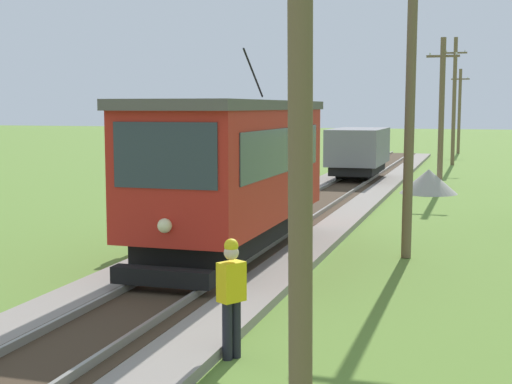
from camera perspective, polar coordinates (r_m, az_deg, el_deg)
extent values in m
cube|color=red|center=(17.59, -1.74, 2.15)|extent=(2.50, 8.00, 2.60)
cube|color=#56514C|center=(17.53, -1.76, 6.74)|extent=(2.60, 8.32, 0.22)
cube|color=black|center=(17.78, -1.72, -2.94)|extent=(2.10, 7.04, 0.44)
cube|color=#2D3842|center=(13.82, -7.10, 2.82)|extent=(2.10, 0.03, 1.25)
cube|color=#2D3842|center=(17.20, 2.25, 3.26)|extent=(0.02, 6.72, 1.04)
sphere|color=#F4EAB2|center=(13.93, -7.09, -2.61)|extent=(0.28, 0.28, 0.28)
cylinder|color=black|center=(19.08, -0.21, 9.17)|extent=(0.05, 1.67, 1.19)
cube|color=black|center=(13.99, -7.27, -6.54)|extent=(2.00, 0.36, 0.32)
cylinder|color=black|center=(15.71, -4.35, -4.23)|extent=(1.54, 0.80, 0.80)
cylinder|color=black|center=(19.89, 0.34, -1.91)|extent=(1.54, 0.80, 0.80)
cube|color=slate|center=(35.95, 7.95, 3.54)|extent=(2.40, 5.20, 1.70)
cube|color=black|center=(36.02, 7.92, 1.82)|extent=(2.02, 4.78, 0.38)
cylinder|color=black|center=(34.49, 7.51, 1.62)|extent=(1.54, 0.76, 0.76)
cylinder|color=black|center=(37.56, 8.30, 2.01)|extent=(1.54, 0.76, 0.76)
cylinder|color=brown|center=(7.03, 3.45, 6.56)|extent=(0.24, 0.48, 7.33)
cylinder|color=brown|center=(18.20, 11.87, 7.12)|extent=(0.24, 0.54, 7.75)
cylinder|color=brown|center=(32.99, 14.18, 5.80)|extent=(0.24, 0.29, 6.63)
cube|color=brown|center=(33.06, 14.30, 10.17)|extent=(1.40, 0.10, 0.10)
cylinder|color=silver|center=(33.09, 13.34, 10.37)|extent=(0.08, 0.08, 0.10)
cylinder|color=silver|center=(33.04, 15.27, 10.32)|extent=(0.08, 0.08, 0.10)
cylinder|color=brown|center=(48.01, 15.10, 6.76)|extent=(0.24, 0.48, 7.97)
cube|color=brown|center=(48.12, 15.21, 10.37)|extent=(1.40, 0.10, 0.10)
cylinder|color=silver|center=(48.15, 14.55, 10.50)|extent=(0.08, 0.08, 0.10)
cylinder|color=silver|center=(48.11, 15.88, 10.47)|extent=(0.08, 0.08, 0.10)
cylinder|color=brown|center=(60.37, 15.49, 6.04)|extent=(0.24, 0.39, 6.64)
cube|color=brown|center=(60.40, 15.56, 8.43)|extent=(1.40, 0.10, 0.10)
cylinder|color=silver|center=(60.43, 15.04, 8.54)|extent=(0.08, 0.08, 0.10)
cylinder|color=silver|center=(60.40, 16.09, 8.51)|extent=(0.08, 0.08, 0.10)
cone|color=#9E998E|center=(32.12, 13.23, 0.81)|extent=(2.44, 2.44, 1.04)
cylinder|color=black|center=(10.88, -2.24, -10.72)|extent=(0.15, 0.15, 0.86)
cylinder|color=black|center=(10.98, -1.57, -10.56)|extent=(0.15, 0.15, 0.86)
cube|color=yellow|center=(10.74, -1.92, -6.96)|extent=(0.41, 0.45, 0.58)
sphere|color=beige|center=(10.64, -1.93, -4.71)|extent=(0.22, 0.22, 0.22)
sphere|color=yellow|center=(10.62, -1.93, -4.18)|extent=(0.21, 0.21, 0.21)
cylinder|color=#38332D|center=(19.07, -8.93, -3.25)|extent=(0.15, 0.15, 0.86)
cylinder|color=#38332D|center=(18.91, -8.91, -3.33)|extent=(0.15, 0.15, 0.86)
cube|color=yellow|center=(18.88, -8.96, -1.14)|extent=(0.39, 0.45, 0.58)
sphere|color=tan|center=(18.83, -8.98, 0.16)|extent=(0.22, 0.22, 0.22)
sphere|color=yellow|center=(18.81, -8.99, 0.46)|extent=(0.21, 0.21, 0.21)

